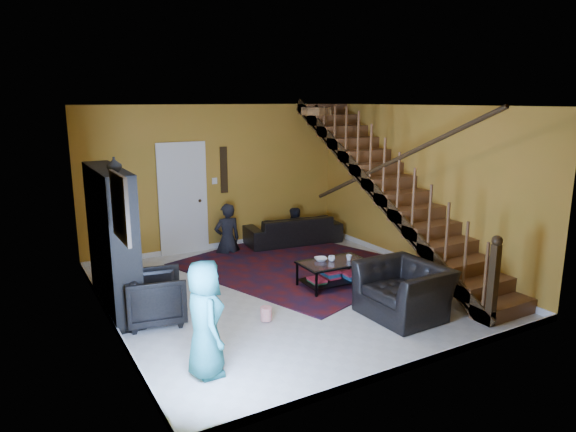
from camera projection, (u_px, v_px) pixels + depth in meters
name	position (u px, v px, depth m)	size (l,w,h in m)	color
floor	(286.00, 291.00, 7.92)	(5.50, 5.50, 0.00)	beige
room	(176.00, 277.00, 8.40)	(5.50, 5.50, 5.50)	#B87B29
staircase	(396.00, 190.00, 8.63)	(0.95, 5.02, 3.18)	brown
bookshelf	(113.00, 242.00, 7.06)	(0.35, 1.80, 2.00)	black
door	(183.00, 201.00, 9.67)	(0.82, 0.05, 2.05)	silver
framed_picture	(120.00, 207.00, 5.53)	(0.04, 0.74, 0.74)	maroon
wall_hanging	(224.00, 170.00, 9.97)	(0.14, 0.03, 0.90)	black
ceiling_fixture	(316.00, 111.00, 6.64)	(0.40, 0.40, 0.10)	#3F2814
rug	(296.00, 265.00, 9.14)	(3.11, 3.55, 0.02)	#470D0C
sofa	(293.00, 230.00, 10.51)	(1.95, 0.76, 0.57)	black
armchair_left	(156.00, 297.00, 6.75)	(0.73, 0.76, 0.69)	black
armchair_right	(404.00, 291.00, 6.95)	(1.10, 0.96, 0.72)	black
person_adult_a	(227.00, 239.00, 9.87)	(0.51, 0.34, 1.41)	black
person_adult_b	(293.00, 236.00, 10.61)	(0.57, 0.45, 1.18)	black
person_child	(205.00, 319.00, 5.39)	(0.62, 0.41, 1.28)	#18585C
coffee_table	(334.00, 272.00, 8.08)	(1.09, 0.66, 0.41)	black
cup_a	(332.00, 259.00, 8.04)	(0.11, 0.11, 0.09)	#999999
cup_b	(349.00, 258.00, 8.09)	(0.09, 0.09, 0.08)	#999999
bowl	(321.00, 259.00, 8.07)	(0.20, 0.20, 0.05)	#999999
vase	(114.00, 165.00, 6.38)	(0.18, 0.18, 0.19)	#999999
popcorn_bucket	(266.00, 314.00, 6.81)	(0.16, 0.16, 0.18)	red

